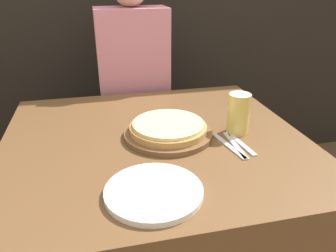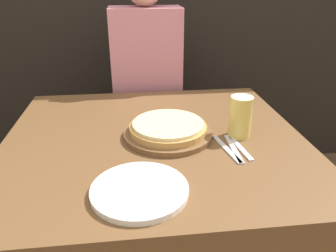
# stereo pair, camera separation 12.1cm
# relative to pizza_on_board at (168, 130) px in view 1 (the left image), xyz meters

# --- Properties ---
(dining_table) EXTENTS (1.10, 1.02, 0.77)m
(dining_table) POSITION_rel_pizza_on_board_xyz_m (-0.05, -0.00, -0.41)
(dining_table) COLOR brown
(dining_table) RESTS_ON ground_plane
(pizza_on_board) EXTENTS (0.33, 0.33, 0.06)m
(pizza_on_board) POSITION_rel_pizza_on_board_xyz_m (0.00, 0.00, 0.00)
(pizza_on_board) COLOR brown
(pizza_on_board) RESTS_ON dining_table
(beer_glass) EXTENTS (0.08, 0.08, 0.15)m
(beer_glass) POSITION_rel_pizza_on_board_xyz_m (0.26, -0.03, 0.06)
(beer_glass) COLOR #E5C65B
(beer_glass) RESTS_ON dining_table
(dinner_plate) EXTENTS (0.27, 0.27, 0.02)m
(dinner_plate) POSITION_rel_pizza_on_board_xyz_m (-0.12, -0.34, -0.02)
(dinner_plate) COLOR white
(dinner_plate) RESTS_ON dining_table
(fork) EXTENTS (0.05, 0.20, 0.00)m
(fork) POSITION_rel_pizza_on_board_xyz_m (0.19, -0.13, -0.02)
(fork) COLOR silver
(fork) RESTS_ON dining_table
(dinner_knife) EXTENTS (0.02, 0.20, 0.00)m
(dinner_knife) POSITION_rel_pizza_on_board_xyz_m (0.21, -0.13, -0.02)
(dinner_knife) COLOR silver
(dinner_knife) RESTS_ON dining_table
(spoon) EXTENTS (0.04, 0.17, 0.00)m
(spoon) POSITION_rel_pizza_on_board_xyz_m (0.24, -0.13, -0.02)
(spoon) COLOR silver
(spoon) RESTS_ON dining_table
(diner_person) EXTENTS (0.37, 0.20, 1.35)m
(diner_person) POSITION_rel_pizza_on_board_xyz_m (-0.04, 0.65, -0.14)
(diner_person) COLOR #33333D
(diner_person) RESTS_ON ground_plane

